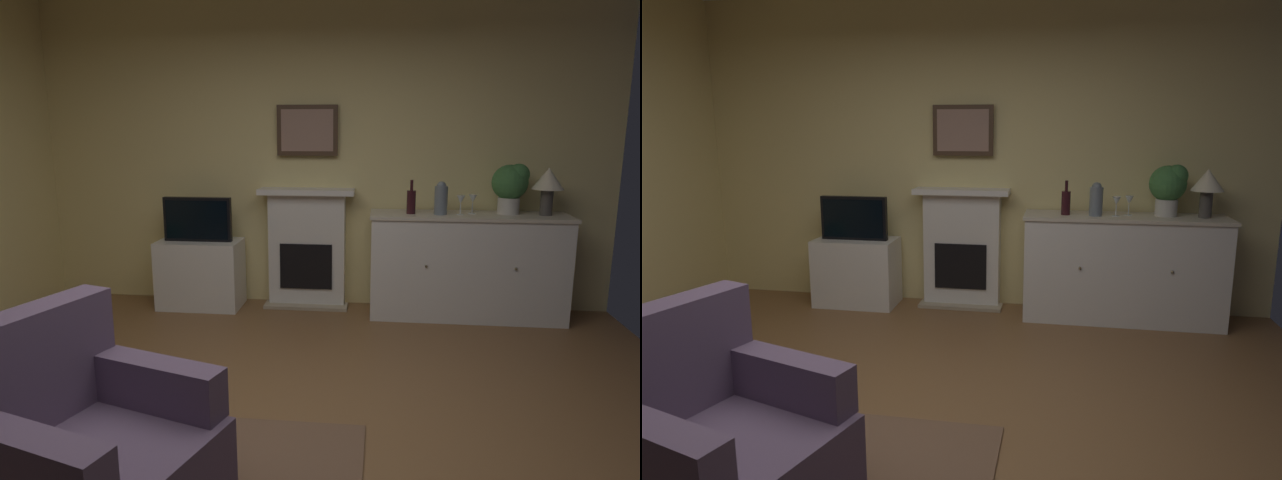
% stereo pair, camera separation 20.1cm
% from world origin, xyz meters
% --- Properties ---
extents(ground_plane, '(5.29, 5.33, 0.10)m').
position_xyz_m(ground_plane, '(0.00, 0.00, -0.05)').
color(ground_plane, brown).
rests_on(ground_plane, ground).
extents(wall_rear, '(5.29, 0.06, 2.81)m').
position_xyz_m(wall_rear, '(0.00, 2.64, 1.41)').
color(wall_rear, '#EAD68C').
rests_on(wall_rear, ground_plane).
extents(fireplace_unit, '(0.87, 0.30, 1.10)m').
position_xyz_m(fireplace_unit, '(-0.09, 2.51, 0.55)').
color(fireplace_unit, white).
rests_on(fireplace_unit, ground_plane).
extents(framed_picture, '(0.55, 0.04, 0.45)m').
position_xyz_m(framed_picture, '(-0.09, 2.55, 1.62)').
color(framed_picture, '#473323').
extents(sideboard_cabinet, '(1.68, 0.49, 0.92)m').
position_xyz_m(sideboard_cabinet, '(1.33, 2.33, 0.46)').
color(sideboard_cabinet, white).
rests_on(sideboard_cabinet, ground_plane).
extents(table_lamp, '(0.26, 0.26, 0.40)m').
position_xyz_m(table_lamp, '(1.96, 2.33, 1.20)').
color(table_lamp, '#4C4742').
rests_on(table_lamp, sideboard_cabinet).
extents(wine_bottle, '(0.08, 0.08, 0.29)m').
position_xyz_m(wine_bottle, '(0.84, 2.30, 1.02)').
color(wine_bottle, '#331419').
rests_on(wine_bottle, sideboard_cabinet).
extents(wine_glass_left, '(0.07, 0.07, 0.16)m').
position_xyz_m(wine_glass_left, '(1.25, 2.29, 1.04)').
color(wine_glass_left, silver).
rests_on(wine_glass_left, sideboard_cabinet).
extents(wine_glass_center, '(0.07, 0.07, 0.16)m').
position_xyz_m(wine_glass_center, '(1.36, 2.36, 1.04)').
color(wine_glass_center, silver).
rests_on(wine_glass_center, sideboard_cabinet).
extents(vase_decorative, '(0.11, 0.11, 0.28)m').
position_xyz_m(vase_decorative, '(1.09, 2.28, 1.06)').
color(vase_decorative, slate).
rests_on(vase_decorative, sideboard_cabinet).
extents(tv_cabinet, '(0.75, 0.42, 0.63)m').
position_xyz_m(tv_cabinet, '(-1.07, 2.35, 0.31)').
color(tv_cabinet, white).
rests_on(tv_cabinet, ground_plane).
extents(tv_set, '(0.62, 0.07, 0.40)m').
position_xyz_m(tv_set, '(-1.07, 2.32, 0.83)').
color(tv_set, black).
rests_on(tv_set, tv_cabinet).
extents(potted_plant_small, '(0.30, 0.30, 0.43)m').
position_xyz_m(potted_plant_small, '(1.67, 2.38, 1.17)').
color(potted_plant_small, beige).
rests_on(potted_plant_small, sideboard_cabinet).
extents(armchair, '(1.00, 0.96, 0.92)m').
position_xyz_m(armchair, '(-0.57, -0.56, 0.38)').
color(armchair, '#604C66').
rests_on(armchair, ground_plane).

